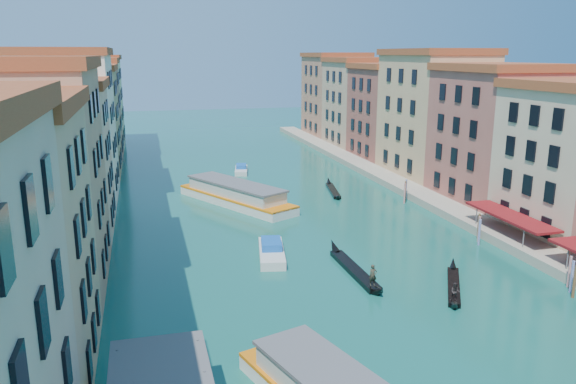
# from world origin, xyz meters

# --- Properties ---
(left_bank_palazzos) EXTENTS (12.80, 128.40, 21.00)m
(left_bank_palazzos) POSITION_xyz_m (-26.00, 64.68, 9.71)
(left_bank_palazzos) COLOR tan
(left_bank_palazzos) RESTS_ON ground
(right_bank_palazzos) EXTENTS (12.80, 128.40, 21.00)m
(right_bank_palazzos) POSITION_xyz_m (30.00, 65.00, 9.75)
(right_bank_palazzos) COLOR #943B32
(right_bank_palazzos) RESTS_ON ground
(quay) EXTENTS (4.00, 140.00, 1.00)m
(quay) POSITION_xyz_m (22.00, 65.00, 0.50)
(quay) COLOR #ADA58C
(quay) RESTS_ON ground
(mooring_poles_right) EXTENTS (1.44, 54.24, 3.20)m
(mooring_poles_right) POSITION_xyz_m (19.10, 28.80, 1.30)
(mooring_poles_right) COLOR brown
(mooring_poles_right) RESTS_ON ground
(vaporetto_far) EXTENTS (13.90, 20.23, 3.05)m
(vaporetto_far) POSITION_xyz_m (-4.14, 62.66, 1.37)
(vaporetto_far) COLOR silver
(vaporetto_far) RESTS_ON ground
(gondola_fore) EXTENTS (1.35, 13.30, 2.66)m
(gondola_fore) POSITION_xyz_m (2.56, 34.99, 0.45)
(gondola_fore) COLOR black
(gondola_fore) RESTS_ON ground
(gondola_right) EXTENTS (6.10, 9.83, 2.17)m
(gondola_right) POSITION_xyz_m (9.61, 29.12, 0.41)
(gondola_right) COLOR black
(gondola_right) RESTS_ON ground
(gondola_far) EXTENTS (3.03, 11.50, 1.64)m
(gondola_far) POSITION_xyz_m (11.18, 66.02, 0.34)
(gondola_far) COLOR black
(gondola_far) RESTS_ON ground
(motorboat_mid) EXTENTS (3.83, 8.14, 1.62)m
(motorboat_mid) POSITION_xyz_m (-4.06, 41.18, 0.63)
(motorboat_mid) COLOR silver
(motorboat_mid) RESTS_ON ground
(motorboat_far) EXTENTS (3.30, 6.86, 1.36)m
(motorboat_far) POSITION_xyz_m (0.32, 83.48, 0.53)
(motorboat_far) COLOR silver
(motorboat_far) RESTS_ON ground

